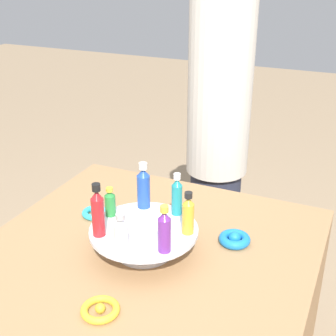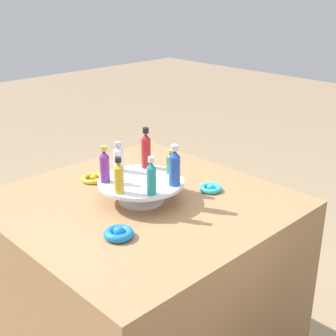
{
  "view_description": "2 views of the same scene",
  "coord_description": "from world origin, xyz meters",
  "px_view_note": "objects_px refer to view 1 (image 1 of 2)",
  "views": [
    {
      "loc": [
        -0.95,
        -0.5,
        1.52
      ],
      "look_at": [
        0.2,
        0.02,
        0.94
      ],
      "focal_mm": 50.0,
      "sensor_mm": 36.0,
      "label": 1
    },
    {
      "loc": [
        1.1,
        -0.94,
        1.47
      ],
      "look_at": [
        0.12,
        0.01,
        0.93
      ],
      "focal_mm": 50.0,
      "sensor_mm": 36.0,
      "label": 2
    }
  ],
  "objects_px": {
    "ribbon_bow_gold": "(100,309)",
    "ribbon_bow_teal": "(95,213)",
    "bottle_clear": "(122,235)",
    "bottle_blue": "(143,187)",
    "bottle_green": "(110,203)",
    "bottle_teal": "(177,196)",
    "ribbon_bow_blue": "(235,239)",
    "bottle_gold": "(188,214)",
    "bottle_purple": "(164,231)",
    "bottle_red": "(98,212)",
    "display_stand": "(144,235)",
    "person_figure": "(218,141)"
  },
  "relations": [
    {
      "from": "bottle_purple",
      "to": "ribbon_bow_blue",
      "type": "relative_size",
      "value": 1.41
    },
    {
      "from": "ribbon_bow_gold",
      "to": "ribbon_bow_teal",
      "type": "bearing_deg",
      "value": 33.87
    },
    {
      "from": "bottle_green",
      "to": "bottle_teal",
      "type": "distance_m",
      "value": 0.19
    },
    {
      "from": "person_figure",
      "to": "ribbon_bow_blue",
      "type": "bearing_deg",
      "value": 16.94
    },
    {
      "from": "bottle_red",
      "to": "bottle_teal",
      "type": "distance_m",
      "value": 0.23
    },
    {
      "from": "bottle_green",
      "to": "bottle_red",
      "type": "xyz_separation_m",
      "value": [
        -0.1,
        -0.02,
        0.03
      ]
    },
    {
      "from": "display_stand",
      "to": "ribbon_bow_blue",
      "type": "relative_size",
      "value": 3.28
    },
    {
      "from": "bottle_green",
      "to": "ribbon_bow_teal",
      "type": "height_order",
      "value": "bottle_green"
    },
    {
      "from": "bottle_teal",
      "to": "person_figure",
      "type": "bearing_deg",
      "value": 9.74
    },
    {
      "from": "bottle_purple",
      "to": "ribbon_bow_blue",
      "type": "height_order",
      "value": "bottle_purple"
    },
    {
      "from": "bottle_green",
      "to": "bottle_gold",
      "type": "relative_size",
      "value": 0.72
    },
    {
      "from": "bottle_red",
      "to": "ribbon_bow_gold",
      "type": "relative_size",
      "value": 1.64
    },
    {
      "from": "bottle_gold",
      "to": "person_figure",
      "type": "relative_size",
      "value": 0.08
    },
    {
      "from": "display_stand",
      "to": "ribbon_bow_gold",
      "type": "xyz_separation_m",
      "value": [
        -0.25,
        -0.02,
        -0.04
      ]
    },
    {
      "from": "display_stand",
      "to": "bottle_clear",
      "type": "distance_m",
      "value": 0.14
    },
    {
      "from": "display_stand",
      "to": "person_figure",
      "type": "relative_size",
      "value": 0.19
    },
    {
      "from": "bottle_blue",
      "to": "ribbon_bow_gold",
      "type": "distance_m",
      "value": 0.39
    },
    {
      "from": "bottle_teal",
      "to": "ribbon_bow_blue",
      "type": "bearing_deg",
      "value": -77.95
    },
    {
      "from": "bottle_red",
      "to": "ribbon_bow_blue",
      "type": "distance_m",
      "value": 0.39
    },
    {
      "from": "bottle_red",
      "to": "bottle_gold",
      "type": "height_order",
      "value": "bottle_red"
    },
    {
      "from": "ribbon_bow_gold",
      "to": "bottle_red",
      "type": "bearing_deg",
      "value": 31.21
    },
    {
      "from": "bottle_teal",
      "to": "ribbon_bow_teal",
      "type": "height_order",
      "value": "bottle_teal"
    },
    {
      "from": "bottle_blue",
      "to": "bottle_red",
      "type": "bearing_deg",
      "value": 168.09
    },
    {
      "from": "display_stand",
      "to": "bottle_gold",
      "type": "relative_size",
      "value": 2.46
    },
    {
      "from": "bottle_purple",
      "to": "display_stand",
      "type": "bearing_deg",
      "value": 52.38
    },
    {
      "from": "bottle_clear",
      "to": "ribbon_bow_teal",
      "type": "distance_m",
      "value": 0.35
    },
    {
      "from": "bottle_purple",
      "to": "ribbon_bow_gold",
      "type": "xyz_separation_m",
      "value": [
        -0.18,
        0.08,
        -0.12
      ]
    },
    {
      "from": "bottle_green",
      "to": "bottle_red",
      "type": "bearing_deg",
      "value": -166.19
    },
    {
      "from": "bottle_clear",
      "to": "bottle_blue",
      "type": "distance_m",
      "value": 0.23
    },
    {
      "from": "bottle_red",
      "to": "bottle_purple",
      "type": "xyz_separation_m",
      "value": [
        0.0,
        -0.18,
        -0.01
      ]
    },
    {
      "from": "bottle_gold",
      "to": "ribbon_bow_blue",
      "type": "relative_size",
      "value": 1.33
    },
    {
      "from": "bottle_purple",
      "to": "bottle_red",
      "type": "bearing_deg",
      "value": 90.95
    },
    {
      "from": "bottle_gold",
      "to": "bottle_teal",
      "type": "relative_size",
      "value": 0.96
    },
    {
      "from": "ribbon_bow_gold",
      "to": "ribbon_bow_blue",
      "type": "height_order",
      "value": "ribbon_bow_blue"
    },
    {
      "from": "bottle_purple",
      "to": "ribbon_bow_gold",
      "type": "bearing_deg",
      "value": 157.2
    },
    {
      "from": "bottle_purple",
      "to": "bottle_gold",
      "type": "xyz_separation_m",
      "value": [
        0.1,
        -0.02,
        -0.0
      ]
    },
    {
      "from": "bottle_green",
      "to": "person_figure",
      "type": "bearing_deg",
      "value": -2.58
    },
    {
      "from": "bottle_purple",
      "to": "bottle_gold",
      "type": "height_order",
      "value": "bottle_purple"
    },
    {
      "from": "ribbon_bow_teal",
      "to": "ribbon_bow_gold",
      "type": "bearing_deg",
      "value": -146.13
    },
    {
      "from": "bottle_blue",
      "to": "person_figure",
      "type": "xyz_separation_m",
      "value": [
        0.75,
        0.03,
        -0.13
      ]
    },
    {
      "from": "ribbon_bow_teal",
      "to": "bottle_blue",
      "type": "bearing_deg",
      "value": -92.13
    },
    {
      "from": "bottle_clear",
      "to": "bottle_blue",
      "type": "xyz_separation_m",
      "value": [
        0.22,
        0.06,
        0.01
      ]
    },
    {
      "from": "bottle_green",
      "to": "bottle_clear",
      "type": "distance_m",
      "value": 0.19
    },
    {
      "from": "person_figure",
      "to": "bottle_green",
      "type": "bearing_deg",
      "value": -7.83
    },
    {
      "from": "display_stand",
      "to": "ribbon_bow_teal",
      "type": "height_order",
      "value": "display_stand"
    },
    {
      "from": "bottle_green",
      "to": "person_figure",
      "type": "distance_m",
      "value": 0.84
    },
    {
      "from": "bottle_purple",
      "to": "person_figure",
      "type": "relative_size",
      "value": 0.08
    },
    {
      "from": "bottle_clear",
      "to": "bottle_purple",
      "type": "distance_m",
      "value": 0.1
    },
    {
      "from": "bottle_teal",
      "to": "bottle_gold",
      "type": "bearing_deg",
      "value": -140.48
    },
    {
      "from": "ribbon_bow_blue",
      "to": "person_figure",
      "type": "distance_m",
      "value": 0.77
    }
  ]
}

